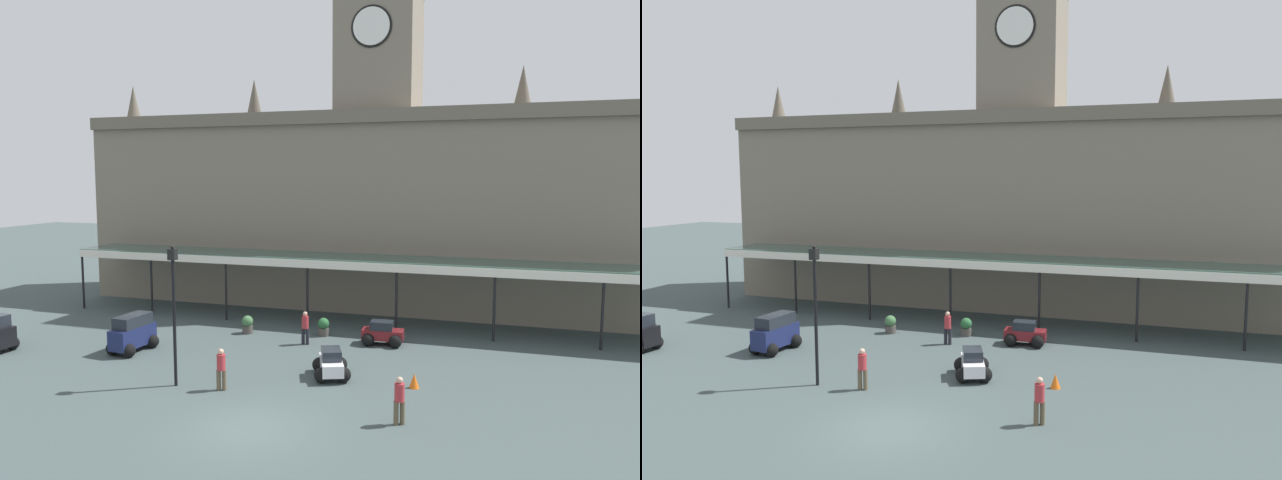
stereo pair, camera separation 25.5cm
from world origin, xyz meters
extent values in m
plane|color=#3D4A4A|center=(0.00, 0.00, 0.00)|extent=(140.00, 140.00, 0.00)
cube|color=slate|center=(0.00, 20.30, 6.14)|extent=(38.32, 6.54, 12.28)
cube|color=#685F52|center=(0.00, 16.88, 11.88)|extent=(38.32, 0.30, 0.80)
cube|color=slate|center=(0.00, 20.30, 16.20)|extent=(4.80, 4.80, 7.85)
cylinder|color=white|center=(0.00, 17.84, 17.14)|extent=(2.20, 0.12, 2.20)
cylinder|color=black|center=(0.00, 17.88, 17.14)|extent=(2.46, 0.06, 2.46)
cone|color=#5B5448|center=(-18.16, 20.30, 13.58)|extent=(1.10, 1.10, 2.60)
cone|color=#5B5448|center=(-8.62, 20.30, 13.58)|extent=(1.10, 1.10, 2.60)
cone|color=#5B5448|center=(8.62, 20.30, 13.58)|extent=(1.10, 1.10, 2.60)
cube|color=#38564C|center=(0.00, 14.83, 3.75)|extent=(35.03, 3.20, 0.16)
cube|color=silver|center=(0.00, 13.23, 3.55)|extent=(35.03, 0.12, 0.44)
cylinder|color=black|center=(-17.52, 13.38, 1.83)|extent=(0.14, 0.14, 3.67)
cylinder|color=black|center=(-12.51, 13.38, 1.83)|extent=(0.14, 0.14, 3.67)
cylinder|color=black|center=(-7.51, 13.38, 1.83)|extent=(0.14, 0.14, 3.67)
cylinder|color=black|center=(-2.50, 13.38, 1.83)|extent=(0.14, 0.14, 3.67)
cylinder|color=black|center=(2.50, 13.38, 1.83)|extent=(0.14, 0.14, 3.67)
cylinder|color=black|center=(7.51, 13.38, 1.83)|extent=(0.14, 0.14, 3.67)
cylinder|color=black|center=(12.51, 13.38, 1.83)|extent=(0.14, 0.14, 3.67)
cube|color=maroon|center=(2.25, 11.10, 0.52)|extent=(2.11, 1.02, 0.50)
cube|color=#1E232B|center=(2.20, 11.10, 0.98)|extent=(1.15, 0.87, 0.42)
sphere|color=black|center=(2.90, 11.59, 0.32)|extent=(0.64, 0.64, 0.64)
sphere|color=black|center=(2.96, 10.71, 0.32)|extent=(0.64, 0.64, 0.64)
sphere|color=black|center=(1.55, 11.49, 0.32)|extent=(0.64, 0.64, 0.64)
sphere|color=black|center=(1.61, 10.62, 0.32)|extent=(0.64, 0.64, 0.64)
cube|color=silver|center=(1.16, 5.72, 0.52)|extent=(1.57, 2.23, 0.50)
cube|color=#1E232B|center=(1.14, 5.77, 0.98)|extent=(1.15, 1.32, 0.42)
sphere|color=black|center=(1.82, 5.26, 0.32)|extent=(0.64, 0.64, 0.64)
sphere|color=black|center=(1.00, 4.93, 0.32)|extent=(0.64, 0.64, 0.64)
sphere|color=black|center=(1.32, 6.51, 0.32)|extent=(0.64, 0.64, 0.64)
sphere|color=black|center=(0.50, 6.19, 0.32)|extent=(0.64, 0.64, 0.64)
sphere|color=black|center=(-14.69, 4.81, 0.32)|extent=(0.64, 0.64, 0.64)
cube|color=#19214C|center=(-8.96, 6.36, 0.74)|extent=(1.17, 2.48, 0.95)
cube|color=#1E232B|center=(-8.95, 6.41, 1.50)|extent=(1.07, 1.98, 0.55)
sphere|color=black|center=(-8.56, 5.46, 0.32)|extent=(0.64, 0.64, 0.64)
sphere|color=black|center=(-9.51, 5.55, 0.32)|extent=(0.64, 0.64, 0.64)
sphere|color=black|center=(-8.40, 7.16, 0.32)|extent=(0.64, 0.64, 0.64)
sphere|color=black|center=(-9.35, 7.25, 0.32)|extent=(0.64, 0.64, 0.64)
cylinder|color=brown|center=(4.61, 1.80, 0.41)|extent=(0.17, 0.17, 0.82)
cylinder|color=brown|center=(4.81, 1.90, 0.41)|extent=(0.17, 0.17, 0.82)
cylinder|color=#A52D33|center=(4.71, 1.85, 1.13)|extent=(0.34, 0.34, 0.62)
sphere|color=tan|center=(4.71, 1.85, 1.55)|extent=(0.23, 0.23, 0.23)
cylinder|color=black|center=(-1.34, 9.97, 0.41)|extent=(0.17, 0.17, 0.82)
cylinder|color=black|center=(-1.56, 9.96, 0.41)|extent=(0.17, 0.17, 0.82)
cylinder|color=#A52D33|center=(-1.45, 9.96, 1.13)|extent=(0.34, 0.34, 0.62)
sphere|color=tan|center=(-1.45, 9.96, 1.55)|extent=(0.23, 0.23, 0.23)
cylinder|color=brown|center=(-2.63, 2.93, 0.41)|extent=(0.17, 0.17, 0.82)
cylinder|color=brown|center=(-2.42, 2.99, 0.41)|extent=(0.17, 0.17, 0.82)
cylinder|color=#A52D33|center=(-2.53, 2.96, 1.13)|extent=(0.34, 0.34, 0.62)
sphere|color=tan|center=(-2.53, 2.96, 1.55)|extent=(0.23, 0.23, 0.23)
cylinder|color=black|center=(-4.51, 2.87, 2.55)|extent=(0.13, 0.13, 5.11)
cube|color=black|center=(-4.51, 2.87, 5.33)|extent=(0.30, 0.30, 0.44)
sphere|color=black|center=(-4.51, 2.87, 5.61)|extent=(0.14, 0.14, 0.14)
cone|color=orange|center=(4.67, 5.50, 0.29)|extent=(0.40, 0.40, 0.58)
cylinder|color=#47423D|center=(-1.05, 11.75, 0.21)|extent=(0.56, 0.56, 0.42)
sphere|color=#285E32|center=(-1.05, 11.75, 0.66)|extent=(0.60, 0.60, 0.60)
cylinder|color=#47423D|center=(-5.07, 11.00, 0.21)|extent=(0.56, 0.56, 0.42)
sphere|color=#3D6B3E|center=(-5.07, 11.00, 0.66)|extent=(0.60, 0.60, 0.60)
camera|label=1|loc=(7.98, -17.35, 8.41)|focal=33.27mm
camera|label=2|loc=(8.22, -17.27, 8.41)|focal=33.27mm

